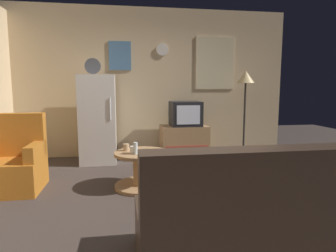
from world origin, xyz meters
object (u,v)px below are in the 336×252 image
object	(u,v)px
crt_tv	(185,114)
couch	(255,223)
wine_glass	(136,148)
tv_stand	(184,142)
armchair	(14,164)
standing_lamp	(246,84)
mug_ceramic_tan	(126,147)
coffee_table	(142,169)
remote_control	(141,152)
mug_ceramic_white	(133,150)
fridge	(98,119)
book_stack	(223,155)

from	to	relation	value
crt_tv	couch	size ratio (longest dim) A/B	0.32
crt_tv	wine_glass	size ratio (longest dim) A/B	3.60
tv_stand	armchair	xyz separation A→B (m)	(-2.47, -1.30, 0.04)
wine_glass	standing_lamp	bearing A→B (deg)	35.96
wine_glass	armchair	xyz separation A→B (m)	(-1.52, 0.28, -0.21)
mug_ceramic_tan	coffee_table	bearing A→B (deg)	-27.24
crt_tv	remote_control	distance (m)	1.79
couch	coffee_table	bearing A→B (deg)	111.18
remote_control	couch	distance (m)	1.90
standing_lamp	armchair	bearing A→B (deg)	-161.21
tv_stand	wine_glass	xyz separation A→B (m)	(-0.95, -1.58, 0.24)
remote_control	couch	bearing A→B (deg)	-42.76
wine_glass	couch	xyz separation A→B (m)	(0.78, -1.68, -0.23)
couch	crt_tv	bearing A→B (deg)	86.63
tv_stand	wine_glass	bearing A→B (deg)	-121.09
mug_ceramic_white	mug_ceramic_tan	distance (m)	0.18
fridge	coffee_table	bearing A→B (deg)	-65.00
mug_ceramic_white	armchair	distance (m)	1.52
fridge	book_stack	size ratio (longest dim) A/B	8.05
tv_stand	remote_control	size ratio (longest dim) A/B	5.60
coffee_table	couch	xyz separation A→B (m)	(0.70, -1.80, 0.08)
remote_control	couch	xyz separation A→B (m)	(0.72, -1.76, -0.17)
coffee_table	remote_control	distance (m)	0.25
book_stack	mug_ceramic_tan	bearing A→B (deg)	-144.90
mug_ceramic_tan	couch	distance (m)	2.11
tv_stand	standing_lamp	distance (m)	1.55
crt_tv	mug_ceramic_white	size ratio (longest dim) A/B	6.00
standing_lamp	armchair	xyz separation A→B (m)	(-3.60, -1.22, -1.02)
mug_ceramic_white	armchair	size ratio (longest dim) A/B	0.09
standing_lamp	coffee_table	xyz separation A→B (m)	(-1.99, -1.39, -1.12)
crt_tv	mug_ceramic_tan	distance (m)	1.77
wine_glass	coffee_table	bearing A→B (deg)	53.90
mug_ceramic_white	remote_control	bearing A→B (deg)	12.70
standing_lamp	crt_tv	bearing A→B (deg)	176.18
mug_ceramic_white	book_stack	bearing A→B (deg)	39.84
wine_glass	armchair	size ratio (longest dim) A/B	0.16
wine_glass	remote_control	xyz separation A→B (m)	(0.07, 0.08, -0.06)
mug_ceramic_white	remote_control	xyz separation A→B (m)	(0.10, 0.02, -0.03)
wine_glass	mug_ceramic_tan	world-z (taller)	wine_glass
coffee_table	book_stack	world-z (taller)	coffee_table
crt_tv	mug_ceramic_tan	bearing A→B (deg)	-128.74
coffee_table	wine_glass	xyz separation A→B (m)	(-0.09, -0.12, 0.31)
crt_tv	mug_ceramic_tan	xyz separation A→B (m)	(-1.09, -1.36, -0.31)
fridge	armchair	distance (m)	1.62
tv_stand	mug_ceramic_tan	world-z (taller)	tv_stand
fridge	book_stack	xyz separation A→B (m)	(2.24, -0.05, -0.69)
coffee_table	mug_ceramic_tan	world-z (taller)	mug_ceramic_tan
wine_glass	book_stack	world-z (taller)	wine_glass
standing_lamp	wine_glass	distance (m)	2.69
mug_ceramic_white	book_stack	distance (m)	2.26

